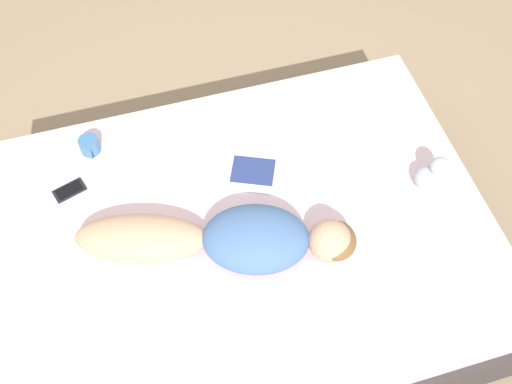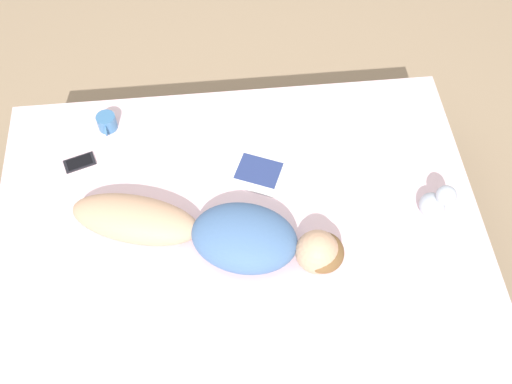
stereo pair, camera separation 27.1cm
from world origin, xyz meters
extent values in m
plane|color=#9E8466|center=(0.00, 0.00, 0.00)|extent=(12.00, 12.00, 0.00)
cube|color=#383333|center=(0.00, 0.00, 0.19)|extent=(1.68, 2.25, 0.38)
cube|color=silver|center=(0.00, 0.00, 0.46)|extent=(1.62, 2.19, 0.16)
ellipsoid|color=tan|center=(-0.04, -0.45, 0.62)|extent=(0.39, 0.62, 0.15)
ellipsoid|color=#476B9E|center=(0.11, 0.01, 0.63)|extent=(0.45, 0.54, 0.19)
ellipsoid|color=brown|center=(0.22, 0.34, 0.64)|extent=(0.24, 0.23, 0.10)
sphere|color=tan|center=(0.21, 0.31, 0.63)|extent=(0.19, 0.19, 0.19)
cube|color=white|center=(-0.50, 0.21, 0.54)|extent=(0.33, 0.36, 0.01)
cube|color=white|center=(-0.29, 0.12, 0.54)|extent=(0.33, 0.36, 0.01)
cube|color=navy|center=(-0.29, 0.12, 0.55)|extent=(0.22, 0.25, 0.00)
cylinder|color=teal|center=(-0.63, -0.60, 0.58)|extent=(0.09, 0.09, 0.08)
cylinder|color=black|center=(-0.63, -0.60, 0.61)|extent=(0.08, 0.08, 0.00)
torus|color=teal|center=(-0.58, -0.60, 0.58)|extent=(0.06, 0.01, 0.06)
cube|color=black|center=(-0.42, -0.73, 0.54)|extent=(0.12, 0.16, 0.01)
cube|color=black|center=(-0.42, -0.73, 0.55)|extent=(0.10, 0.13, 0.00)
ellipsoid|color=#B2BCCC|center=(0.01, 0.87, 0.59)|extent=(0.13, 0.11, 0.11)
sphere|color=#B2BCCC|center=(0.01, 0.91, 0.67)|extent=(0.09, 0.09, 0.09)
camera|label=1|loc=(1.27, -0.32, 2.88)|focal=42.00mm
camera|label=2|loc=(1.32, -0.05, 2.88)|focal=42.00mm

